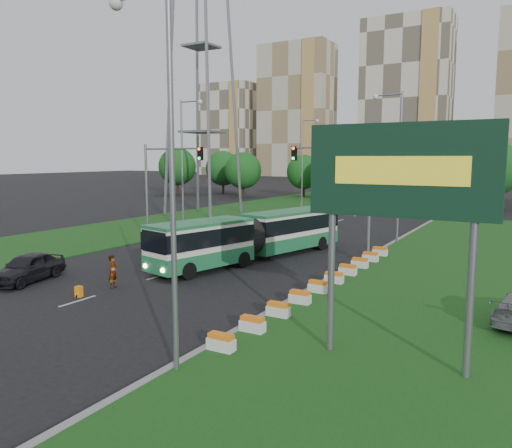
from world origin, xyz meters
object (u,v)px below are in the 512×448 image
Objects in this scene: billboard at (400,181)px; shopping_trolley at (79,292)px; transmission_pylon at (201,29)px; car_left_far at (185,236)px; pedestrian at (113,272)px; articulated_bus at (252,236)px; car_left_near at (27,268)px; traffic_mast_median at (346,181)px; traffic_mast_left at (162,177)px.

shopping_trolley is at bearing 177.99° from billboard.
transmission_pylon is 30.58m from car_left_far.
transmission_pylon is (-32.25, 34.00, 15.84)m from billboard.
articulated_bus is at bearing -32.00° from pedestrian.
car_left_near is at bearing -70.65° from transmission_pylon.
articulated_bus is (-5.48, -3.16, -3.71)m from traffic_mast_median.
transmission_pylon is at bearing 133.48° from billboard.
pedestrian is at bearing 170.28° from billboard.
articulated_bus is at bearing -12.15° from car_left_far.
billboard is at bearing -17.18° from car_left_near.
articulated_bus is (-12.95, 12.85, -4.53)m from billboard.
shopping_trolley is (-2.84, -12.29, -1.37)m from articulated_bus.
articulated_bus is 3.96× the size of car_left_far.
car_left_far is (1.97, 0.40, -4.67)m from traffic_mast_left.
car_left_near is 8.60× the size of shopping_trolley.
articulated_bus is 9.18× the size of pedestrian.
shopping_trolley is (6.84, -14.45, -5.08)m from traffic_mast_left.
traffic_mast_median is at bearing 34.28° from car_left_near.
transmission_pylon is 80.20× the size of shopping_trolley.
transmission_pylon is 10.72× the size of car_left_far.
car_left_far is 13.71m from pedestrian.
billboard and traffic_mast_median have the same top height.
traffic_mast_left is at bearing 84.10° from car_left_near.
car_left_far is 7.48× the size of shopping_trolley.
billboard reaches higher than articulated_bus.
pedestrian is 2.21m from shopping_trolley.
traffic_mast_median is 15.19m from traffic_mast_left.
transmission_pylon is at bearing 144.00° from traffic_mast_median.
car_left_far is (-20.66, 15.40, -5.49)m from billboard.
pedestrian is at bearing -60.25° from traffic_mast_left.
car_left_far is at bearing 143.30° from billboard.
transmission_pylon reaches higher than shopping_trolley.
articulated_bus is at bearing 135.24° from billboard.
transmission_pylon reaches higher than car_left_near.
car_left_near is 5.36m from pedestrian.
traffic_mast_left is 1.95× the size of car_left_far.
billboard is 16.66m from pedestrian.
billboard reaches higher than shopping_trolley.
pedestrian is (-2.63, -10.18, -0.75)m from articulated_bus.
articulated_bus is 13.98m from car_left_near.
pedestrian is at bearing 75.80° from shopping_trolley.
car_left_far is at bearing 175.24° from articulated_bus.
transmission_pylon is at bearing 145.94° from articulated_bus.
transmission_pylon reaches higher than traffic_mast_left.
traffic_mast_median is at bearing 3.77° from traffic_mast_left.
transmission_pylon is at bearing 107.75° from shopping_trolley.
traffic_mast_left reaches higher than car_left_far.
transmission_pylon reaches higher than pedestrian.
traffic_mast_median reaches higher than pedestrian.
pedestrian reaches higher than shopping_trolley.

